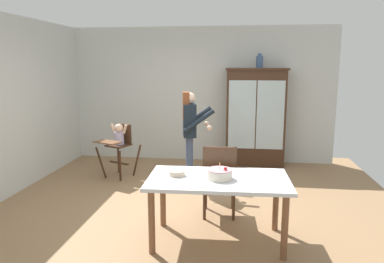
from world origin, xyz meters
name	(u,v)px	position (x,y,z in m)	size (l,w,h in m)	color
ground_plane	(180,208)	(0.00, 0.00, 0.00)	(6.24, 6.24, 0.00)	#93704C
wall_back	(200,95)	(0.00, 2.63, 1.35)	(5.32, 0.06, 2.70)	silver
china_cabinet	(255,117)	(1.11, 2.37, 0.95)	(1.17, 0.48, 1.89)	#422819
ceramic_vase	(260,62)	(1.15, 2.37, 2.01)	(0.13, 0.13, 0.27)	#3D567F
high_chair_with_toddler	(119,141)	(-1.28, 1.25, 0.65)	(0.75, 0.82, 0.95)	#422819
adult_person	(190,127)	(0.01, 0.99, 0.97)	(0.57, 0.56, 1.53)	#3D4C6B
dining_table	(218,186)	(0.58, -0.89, 0.64)	(1.57, 0.91, 0.74)	silver
birthday_cake	(220,174)	(0.59, -0.92, 0.79)	(0.28, 0.28, 0.19)	beige
serving_bowl	(177,173)	(0.12, -0.86, 0.77)	(0.18, 0.18, 0.06)	#C6AD93
dining_chair_far_side	(219,176)	(0.56, -0.24, 0.56)	(0.46, 0.46, 0.96)	#422819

